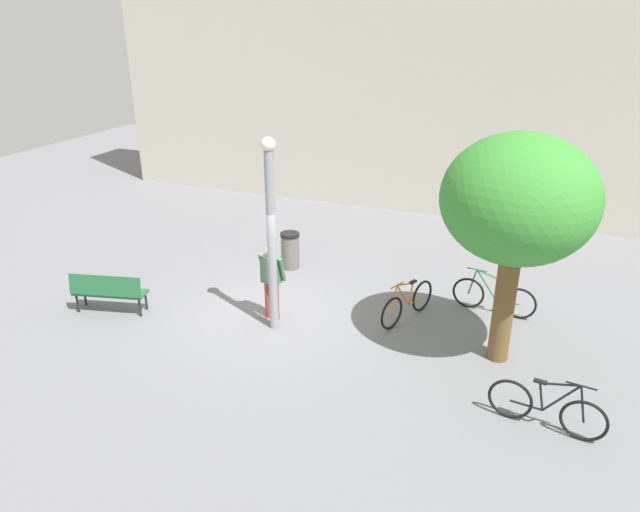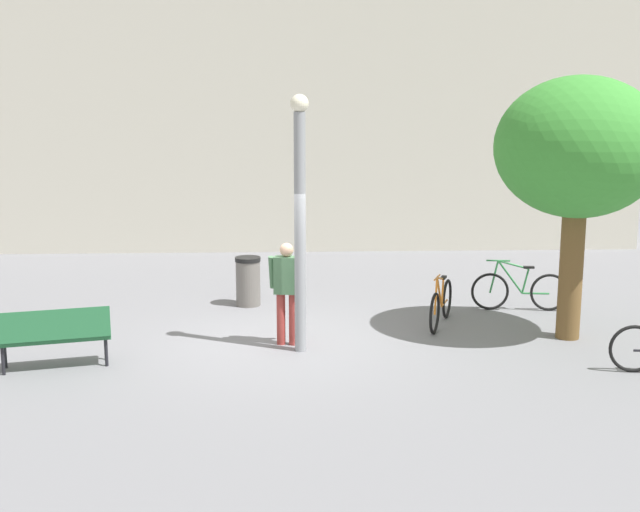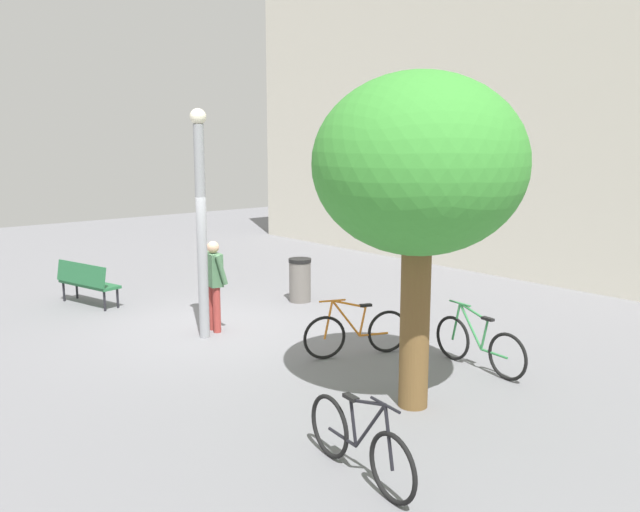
{
  "view_description": "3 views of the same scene",
  "coord_description": "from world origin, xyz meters",
  "px_view_note": "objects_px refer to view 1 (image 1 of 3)",
  "views": [
    {
      "loc": [
        5.15,
        -9.93,
        6.08
      ],
      "look_at": [
        0.82,
        1.0,
        1.13
      ],
      "focal_mm": 32.48,
      "sensor_mm": 36.0,
      "label": 1
    },
    {
      "loc": [
        0.14,
        -12.72,
        3.88
      ],
      "look_at": [
        0.74,
        1.3,
        1.19
      ],
      "focal_mm": 45.4,
      "sensor_mm": 36.0,
      "label": 2
    },
    {
      "loc": [
        10.23,
        -6.11,
        3.44
      ],
      "look_at": [
        1.16,
        1.59,
        1.34
      ],
      "focal_mm": 36.62,
      "sensor_mm": 36.0,
      "label": 3
    }
  ],
  "objects_px": {
    "lamppost": "(271,230)",
    "person_by_lamppost": "(271,277)",
    "bicycle_green": "(493,297)",
    "trash_bin": "(290,250)",
    "plaza_tree": "(518,201)",
    "bicycle_black": "(547,408)",
    "bicycle_orange": "(407,303)",
    "park_bench": "(108,290)"
  },
  "relations": [
    {
      "from": "lamppost",
      "to": "person_by_lamppost",
      "type": "xyz_separation_m",
      "value": [
        -0.21,
        0.35,
        -1.2
      ]
    },
    {
      "from": "bicycle_green",
      "to": "trash_bin",
      "type": "bearing_deg",
      "value": 173.29
    },
    {
      "from": "plaza_tree",
      "to": "bicycle_black",
      "type": "height_order",
      "value": "plaza_tree"
    },
    {
      "from": "bicycle_black",
      "to": "trash_bin",
      "type": "distance_m",
      "value": 7.62
    },
    {
      "from": "bicycle_orange",
      "to": "trash_bin",
      "type": "height_order",
      "value": "bicycle_orange"
    },
    {
      "from": "plaza_tree",
      "to": "bicycle_orange",
      "type": "distance_m",
      "value": 3.48
    },
    {
      "from": "bicycle_black",
      "to": "person_by_lamppost",
      "type": "bearing_deg",
      "value": 163.29
    },
    {
      "from": "lamppost",
      "to": "plaza_tree",
      "type": "height_order",
      "value": "plaza_tree"
    },
    {
      "from": "lamppost",
      "to": "trash_bin",
      "type": "height_order",
      "value": "lamppost"
    },
    {
      "from": "park_bench",
      "to": "bicycle_black",
      "type": "bearing_deg",
      "value": -3.77
    },
    {
      "from": "lamppost",
      "to": "bicycle_black",
      "type": "xyz_separation_m",
      "value": [
        5.36,
        -1.33,
        -1.79
      ]
    },
    {
      "from": "park_bench",
      "to": "bicycle_green",
      "type": "xyz_separation_m",
      "value": [
        7.78,
        3.07,
        -0.16
      ]
    },
    {
      "from": "plaza_tree",
      "to": "bicycle_black",
      "type": "bearing_deg",
      "value": -63.91
    },
    {
      "from": "person_by_lamppost",
      "to": "trash_bin",
      "type": "distance_m",
      "value": 2.74
    },
    {
      "from": "plaza_tree",
      "to": "trash_bin",
      "type": "height_order",
      "value": "plaza_tree"
    },
    {
      "from": "park_bench",
      "to": "bicycle_black",
      "type": "relative_size",
      "value": 0.93
    },
    {
      "from": "plaza_tree",
      "to": "bicycle_green",
      "type": "distance_m",
      "value": 3.3
    },
    {
      "from": "lamppost",
      "to": "park_bench",
      "type": "bearing_deg",
      "value": -168.53
    },
    {
      "from": "lamppost",
      "to": "trash_bin",
      "type": "bearing_deg",
      "value": 107.99
    },
    {
      "from": "park_bench",
      "to": "bicycle_orange",
      "type": "height_order",
      "value": "bicycle_orange"
    },
    {
      "from": "park_bench",
      "to": "plaza_tree",
      "type": "bearing_deg",
      "value": 8.78
    },
    {
      "from": "lamppost",
      "to": "trash_bin",
      "type": "relative_size",
      "value": 4.21
    },
    {
      "from": "park_bench",
      "to": "bicycle_green",
      "type": "bearing_deg",
      "value": 21.53
    },
    {
      "from": "person_by_lamppost",
      "to": "trash_bin",
      "type": "xyz_separation_m",
      "value": [
        -0.74,
        2.59,
        -0.49
      ]
    },
    {
      "from": "park_bench",
      "to": "person_by_lamppost",
      "type": "bearing_deg",
      "value": 17.57
    },
    {
      "from": "person_by_lamppost",
      "to": "bicycle_orange",
      "type": "bearing_deg",
      "value": 20.43
    },
    {
      "from": "bicycle_orange",
      "to": "bicycle_black",
      "type": "xyz_separation_m",
      "value": [
        2.87,
        -2.68,
        0.0
      ]
    },
    {
      "from": "bicycle_black",
      "to": "lamppost",
      "type": "bearing_deg",
      "value": 166.1
    },
    {
      "from": "bicycle_orange",
      "to": "person_by_lamppost",
      "type": "bearing_deg",
      "value": -159.57
    },
    {
      "from": "park_bench",
      "to": "trash_bin",
      "type": "xyz_separation_m",
      "value": [
        2.67,
        3.67,
        -0.07
      ]
    },
    {
      "from": "bicycle_black",
      "to": "plaza_tree",
      "type": "bearing_deg",
      "value": 116.09
    },
    {
      "from": "person_by_lamppost",
      "to": "plaza_tree",
      "type": "bearing_deg",
      "value": 2.06
    },
    {
      "from": "lamppost",
      "to": "plaza_tree",
      "type": "bearing_deg",
      "value": 6.56
    },
    {
      "from": "lamppost",
      "to": "bicycle_green",
      "type": "height_order",
      "value": "lamppost"
    },
    {
      "from": "trash_bin",
      "to": "lamppost",
      "type": "bearing_deg",
      "value": -72.01
    },
    {
      "from": "bicycle_green",
      "to": "trash_bin",
      "type": "distance_m",
      "value": 5.15
    },
    {
      "from": "person_by_lamppost",
      "to": "plaza_tree",
      "type": "distance_m",
      "value": 5.15
    },
    {
      "from": "lamppost",
      "to": "bicycle_orange",
      "type": "height_order",
      "value": "lamppost"
    },
    {
      "from": "bicycle_black",
      "to": "park_bench",
      "type": "bearing_deg",
      "value": 176.23
    },
    {
      "from": "person_by_lamppost",
      "to": "bicycle_green",
      "type": "xyz_separation_m",
      "value": [
        4.37,
        1.99,
        -0.58
      ]
    },
    {
      "from": "bicycle_orange",
      "to": "plaza_tree",
      "type": "bearing_deg",
      "value": -23.01
    },
    {
      "from": "lamppost",
      "to": "bicycle_orange",
      "type": "bearing_deg",
      "value": 28.48
    }
  ]
}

